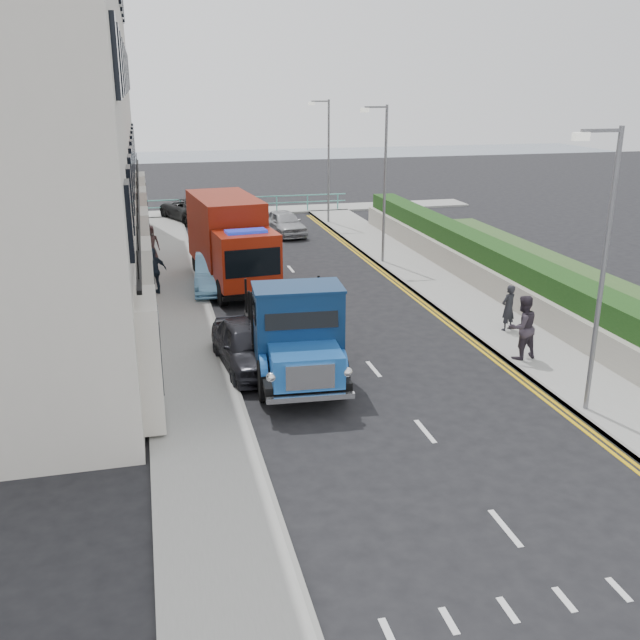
{
  "coord_description": "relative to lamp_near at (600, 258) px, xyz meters",
  "views": [
    {
      "loc": [
        -6.07,
        -16.22,
        7.91
      ],
      "look_at": [
        -1.44,
        2.68,
        1.4
      ],
      "focal_mm": 40.0,
      "sensor_mm": 36.0,
      "label": 1
    }
  ],
  "objects": [
    {
      "name": "garden_east",
      "position": [
        3.03,
        11.0,
        -3.1
      ],
      "size": [
        1.45,
        28.0,
        1.75
      ],
      "color": "#B2AD9E",
      "rests_on": "ground"
    },
    {
      "name": "pavement_west",
      "position": [
        -9.38,
        11.0,
        -3.94
      ],
      "size": [
        2.4,
        38.0,
        0.12
      ],
      "primitive_type": "cube",
      "color": "gray",
      "rests_on": "ground"
    },
    {
      "name": "red_lorry",
      "position": [
        -7.05,
        14.0,
        -2.12
      ],
      "size": [
        2.98,
        6.95,
        3.53
      ],
      "rotation": [
        0.0,
        0.0,
        0.11
      ],
      "color": "black",
      "rests_on": "ground"
    },
    {
      "name": "terrace_west",
      "position": [
        -13.65,
        15.0,
        3.17
      ],
      "size": [
        6.31,
        30.2,
        14.25
      ],
      "color": "beige",
      "rests_on": "ground"
    },
    {
      "name": "lamp_near",
      "position": [
        0.0,
        0.0,
        0.0
      ],
      "size": [
        1.23,
        0.18,
        7.0
      ],
      "color": "slate",
      "rests_on": "ground"
    },
    {
      "name": "seafront_car_right",
      "position": [
        -3.0,
        23.43,
        -3.33
      ],
      "size": [
        2.1,
        4.08,
        1.33
      ],
      "primitive_type": "imported",
      "rotation": [
        0.0,
        0.0,
        0.14
      ],
      "color": "#A3A5A8",
      "rests_on": "ground"
    },
    {
      "name": "promenade",
      "position": [
        -4.18,
        31.0,
        -3.94
      ],
      "size": [
        30.0,
        2.5,
        0.12
      ],
      "primitive_type": "cube",
      "color": "gray",
      "rests_on": "ground"
    },
    {
      "name": "sea_plane",
      "position": [
        -4.18,
        62.0,
        -4.0
      ],
      "size": [
        120.0,
        120.0,
        0.0
      ],
      "primitive_type": "plane",
      "color": "slate",
      "rests_on": "ground"
    },
    {
      "name": "pedestrian_west_near",
      "position": [
        -10.13,
        13.05,
        -2.98
      ],
      "size": [
        1.14,
        0.89,
        1.8
      ],
      "primitive_type": "imported",
      "rotation": [
        0.0,
        0.0,
        3.64
      ],
      "color": "#1A232E",
      "rests_on": "pavement_west"
    },
    {
      "name": "lamp_mid",
      "position": [
        0.0,
        16.0,
        0.0
      ],
      "size": [
        1.23,
        0.18,
        7.0
      ],
      "color": "slate",
      "rests_on": "ground"
    },
    {
      "name": "parked_car_rear",
      "position": [
        -6.78,
        18.83,
        -3.37
      ],
      "size": [
        2.18,
        4.48,
        1.26
      ],
      "primitive_type": "imported",
      "rotation": [
        0.0,
        0.0,
        0.1
      ],
      "color": "#B2B2B7",
      "rests_on": "ground"
    },
    {
      "name": "pedestrian_west_far",
      "position": [
        -10.18,
        18.34,
        -3.03
      ],
      "size": [
        0.84,
        0.56,
        1.7
      ],
      "primitive_type": "imported",
      "rotation": [
        0.0,
        0.0,
        -0.02
      ],
      "color": "#3B2B2B",
      "rests_on": "pavement_west"
    },
    {
      "name": "lamp_far",
      "position": [
        0.0,
        26.0,
        0.0
      ],
      "size": [
        1.23,
        0.18,
        7.0
      ],
      "color": "slate",
      "rests_on": "ground"
    },
    {
      "name": "bedford_lorry",
      "position": [
        -6.52,
        3.57,
        -2.71
      ],
      "size": [
        2.74,
        6.05,
        2.79
      ],
      "rotation": [
        0.0,
        0.0,
        -0.07
      ],
      "color": "black",
      "rests_on": "ground"
    },
    {
      "name": "ground",
      "position": [
        -4.18,
        2.0,
        -4.0
      ],
      "size": [
        120.0,
        120.0,
        0.0
      ],
      "primitive_type": "plane",
      "color": "black",
      "rests_on": "ground"
    },
    {
      "name": "seafront_railing",
      "position": [
        -4.18,
        30.2,
        -3.42
      ],
      "size": [
        13.0,
        0.08,
        1.11
      ],
      "color": "#59B2A5",
      "rests_on": "ground"
    },
    {
      "name": "parked_car_front",
      "position": [
        -7.68,
        4.98,
        -3.3
      ],
      "size": [
        2.01,
        4.21,
        1.39
      ],
      "primitive_type": "imported",
      "rotation": [
        0.0,
        0.0,
        0.09
      ],
      "color": "black",
      "rests_on": "ground"
    },
    {
      "name": "pedestrian_east_far",
      "position": [
        0.22,
        3.53,
        -2.91
      ],
      "size": [
        1.05,
        0.88,
        1.93
      ],
      "primitive_type": "imported",
      "rotation": [
        0.0,
        0.0,
        3.32
      ],
      "color": "#352E38",
      "rests_on": "pavement_east"
    },
    {
      "name": "pavement_east",
      "position": [
        1.12,
        11.0,
        -3.94
      ],
      "size": [
        2.6,
        38.0,
        0.12
      ],
      "primitive_type": "cube",
      "color": "gray",
      "rests_on": "ground"
    },
    {
      "name": "parked_car_mid",
      "position": [
        -7.78,
        13.52,
        -3.3
      ],
      "size": [
        1.91,
        4.35,
        1.39
      ],
      "primitive_type": "imported",
      "rotation": [
        0.0,
        0.0,
        -0.11
      ],
      "color": "#64A7D8",
      "rests_on": "ground"
    },
    {
      "name": "pedestrian_east_near",
      "position": [
        1.05,
        5.92,
        -3.11
      ],
      "size": [
        0.66,
        0.55,
        1.54
      ],
      "primitive_type": "imported",
      "rotation": [
        0.0,
        0.0,
        3.52
      ],
      "color": "black",
      "rests_on": "pavement_east"
    },
    {
      "name": "seafront_car_left",
      "position": [
        -7.68,
        29.0,
        -3.3
      ],
      "size": [
        4.02,
        5.54,
        1.4
      ],
      "primitive_type": "imported",
      "rotation": [
        0.0,
        0.0,
        3.52
      ],
      "color": "black",
      "rests_on": "ground"
    }
  ]
}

